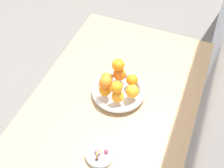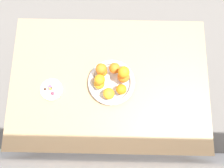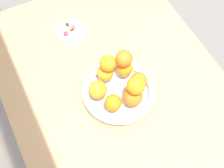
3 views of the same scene
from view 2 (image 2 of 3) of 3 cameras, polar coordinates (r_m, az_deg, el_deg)
ground_plane at (r=1.93m, az=-0.46°, el=-4.78°), size 6.00×6.00×0.00m
dining_table at (r=1.29m, az=-0.69°, el=-0.46°), size 1.10×0.76×0.74m
fruit_bowl at (r=1.18m, az=-0.13°, el=0.42°), size 0.25×0.25×0.04m
candy_dish at (r=1.23m, az=-15.45°, el=-1.44°), size 0.12×0.12×0.02m
orange_0 at (r=1.14m, az=-3.39°, el=0.07°), size 0.06×0.06×0.06m
orange_1 at (r=1.12m, az=-1.03°, el=-2.53°), size 0.06×0.06×0.06m
orange_2 at (r=1.13m, az=2.44°, el=-1.41°), size 0.06×0.06×0.06m
orange_3 at (r=1.14m, az=3.00°, el=1.91°), size 0.06×0.06×0.06m
orange_4 at (r=1.16m, az=0.67°, el=4.16°), size 0.06×0.06×0.06m
orange_5 at (r=1.15m, az=-2.64°, el=3.30°), size 0.06×0.06×0.06m
orange_6 at (r=1.08m, az=-3.27°, el=1.14°), size 0.06×0.06×0.06m
orange_7 at (r=1.10m, az=-2.82°, el=3.97°), size 0.06×0.06×0.06m
orange_8 at (r=1.08m, az=3.10°, el=3.15°), size 0.06×0.06×0.06m
candy_ball_0 at (r=1.22m, az=-15.88°, el=-0.67°), size 0.02×0.02×0.02m
candy_ball_1 at (r=1.21m, az=-16.07°, el=-1.15°), size 0.02×0.02×0.02m
candy_ball_2 at (r=1.20m, az=-15.28°, el=-2.35°), size 0.02×0.02×0.02m
candy_ball_3 at (r=1.22m, az=-16.14°, el=-1.02°), size 0.02×0.02×0.02m
candy_ball_4 at (r=1.22m, az=-17.06°, el=-1.28°), size 0.01×0.01×0.01m
candy_ball_5 at (r=1.21m, az=-15.79°, el=-1.16°), size 0.02×0.02×0.02m
candy_ball_6 at (r=1.21m, az=-15.74°, el=-1.10°), size 0.02×0.02×0.02m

